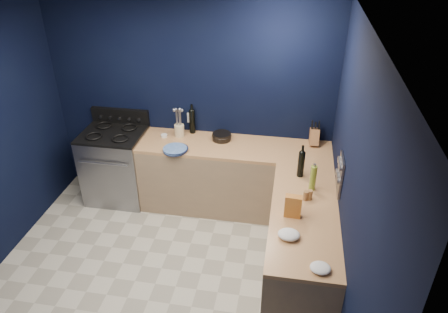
% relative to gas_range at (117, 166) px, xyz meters
% --- Properties ---
extents(floor, '(3.50, 3.50, 0.02)m').
position_rel_gas_range_xyz_m(floor, '(0.93, -1.42, -0.47)').
color(floor, '#BCB7A5').
rests_on(floor, ground).
extents(ceiling, '(3.50, 3.50, 0.02)m').
position_rel_gas_range_xyz_m(ceiling, '(0.93, -1.42, 2.15)').
color(ceiling, silver).
rests_on(ceiling, ground).
extents(wall_back, '(3.50, 0.02, 2.60)m').
position_rel_gas_range_xyz_m(wall_back, '(0.93, 0.34, 0.84)').
color(wall_back, black).
rests_on(wall_back, ground).
extents(wall_right, '(0.02, 3.50, 2.60)m').
position_rel_gas_range_xyz_m(wall_right, '(2.69, -1.42, 0.84)').
color(wall_right, black).
rests_on(wall_right, ground).
extents(cab_back, '(2.30, 0.63, 0.86)m').
position_rel_gas_range_xyz_m(cab_back, '(1.53, 0.02, -0.03)').
color(cab_back, '#997A5A').
rests_on(cab_back, floor).
extents(top_back, '(2.30, 0.63, 0.04)m').
position_rel_gas_range_xyz_m(top_back, '(1.53, 0.02, 0.42)').
color(top_back, '#915C32').
rests_on(top_back, cab_back).
extents(cab_right, '(0.63, 1.67, 0.86)m').
position_rel_gas_range_xyz_m(cab_right, '(2.37, -1.13, -0.03)').
color(cab_right, '#997A5A').
rests_on(cab_right, floor).
extents(top_right, '(0.63, 1.67, 0.04)m').
position_rel_gas_range_xyz_m(top_right, '(2.37, -1.13, 0.42)').
color(top_right, '#915C32').
rests_on(top_right, cab_right).
extents(gas_range, '(0.76, 0.66, 0.92)m').
position_rel_gas_range_xyz_m(gas_range, '(0.00, 0.00, 0.00)').
color(gas_range, gray).
rests_on(gas_range, floor).
extents(oven_door, '(0.59, 0.02, 0.42)m').
position_rel_gas_range_xyz_m(oven_door, '(0.00, -0.32, -0.01)').
color(oven_door, black).
rests_on(oven_door, gas_range).
extents(cooktop, '(0.76, 0.66, 0.03)m').
position_rel_gas_range_xyz_m(cooktop, '(0.00, 0.00, 0.48)').
color(cooktop, black).
rests_on(cooktop, gas_range).
extents(backguard, '(0.76, 0.06, 0.20)m').
position_rel_gas_range_xyz_m(backguard, '(0.00, 0.30, 0.58)').
color(backguard, black).
rests_on(backguard, gas_range).
extents(spice_panel, '(0.02, 0.28, 0.38)m').
position_rel_gas_range_xyz_m(spice_panel, '(2.67, -0.87, 0.72)').
color(spice_panel, gray).
rests_on(spice_panel, wall_right).
extents(wall_outlet, '(0.09, 0.02, 0.13)m').
position_rel_gas_range_xyz_m(wall_outlet, '(0.93, 0.32, 0.62)').
color(wall_outlet, white).
rests_on(wall_outlet, wall_back).
extents(plate_stack, '(0.29, 0.29, 0.04)m').
position_rel_gas_range_xyz_m(plate_stack, '(0.87, -0.22, 0.46)').
color(plate_stack, '#365A95').
rests_on(plate_stack, top_back).
extents(ramekin, '(0.10, 0.10, 0.03)m').
position_rel_gas_range_xyz_m(ramekin, '(0.64, 0.10, 0.46)').
color(ramekin, white).
rests_on(ramekin, top_back).
extents(utensil_crock, '(0.16, 0.16, 0.15)m').
position_rel_gas_range_xyz_m(utensil_crock, '(0.82, 0.15, 0.52)').
color(utensil_crock, beige).
rests_on(utensil_crock, top_back).
extents(wine_bottle_back, '(0.09, 0.09, 0.30)m').
position_rel_gas_range_xyz_m(wine_bottle_back, '(0.96, 0.27, 0.59)').
color(wine_bottle_back, black).
rests_on(wine_bottle_back, top_back).
extents(lemon_basket, '(0.25, 0.25, 0.09)m').
position_rel_gas_range_xyz_m(lemon_basket, '(1.36, 0.14, 0.48)').
color(lemon_basket, black).
rests_on(lemon_basket, top_back).
extents(knife_block, '(0.11, 0.23, 0.24)m').
position_rel_gas_range_xyz_m(knife_block, '(2.46, 0.23, 0.54)').
color(knife_block, brown).
rests_on(knife_block, top_back).
extents(wine_bottle_right, '(0.08, 0.08, 0.28)m').
position_rel_gas_range_xyz_m(wine_bottle_right, '(2.31, -0.51, 0.58)').
color(wine_bottle_right, black).
rests_on(wine_bottle_right, top_right).
extents(oil_bottle, '(0.08, 0.08, 0.27)m').
position_rel_gas_range_xyz_m(oil_bottle, '(2.43, -0.74, 0.58)').
color(oil_bottle, olive).
rests_on(oil_bottle, top_right).
extents(spice_jar_near, '(0.06, 0.06, 0.11)m').
position_rel_gas_range_xyz_m(spice_jar_near, '(2.41, -0.92, 0.49)').
color(spice_jar_near, olive).
rests_on(spice_jar_near, top_right).
extents(spice_jar_far, '(0.06, 0.06, 0.10)m').
position_rel_gas_range_xyz_m(spice_jar_far, '(2.37, -0.93, 0.49)').
color(spice_jar_far, olive).
rests_on(spice_jar_far, top_right).
extents(crouton_bag, '(0.16, 0.08, 0.22)m').
position_rel_gas_range_xyz_m(crouton_bag, '(2.25, -1.21, 0.55)').
color(crouton_bag, '#AC1A22').
rests_on(crouton_bag, top_right).
extents(towel_front, '(0.24, 0.22, 0.07)m').
position_rel_gas_range_xyz_m(towel_front, '(2.23, -1.51, 0.47)').
color(towel_front, white).
rests_on(towel_front, top_right).
extents(towel_end, '(0.19, 0.17, 0.05)m').
position_rel_gas_range_xyz_m(towel_end, '(2.49, -1.85, 0.46)').
color(towel_end, white).
rests_on(towel_end, top_right).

